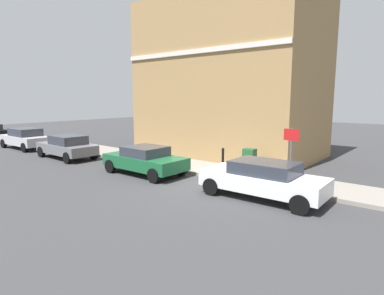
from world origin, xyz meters
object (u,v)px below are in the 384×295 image
at_px(car_green, 145,160).
at_px(street_sign, 291,149).
at_px(car_silver, 25,138).
at_px(car_white, 263,179).
at_px(bollard_near_cabinet, 223,158).
at_px(car_grey, 67,146).
at_px(utility_cabinet, 249,162).

height_order(car_green, street_sign, street_sign).
bearing_deg(street_sign, car_green, 103.82).
bearing_deg(car_green, car_silver, 0.49).
xyz_separation_m(car_white, car_green, (-0.11, 6.02, -0.03)).
distance_m(car_white, bollard_near_cabinet, 4.33).
xyz_separation_m(bollard_near_cabinet, street_sign, (-1.15, -3.84, 0.96)).
height_order(car_white, car_grey, car_grey).
xyz_separation_m(car_white, bollard_near_cabinet, (2.62, 3.45, -0.02)).
relative_size(car_grey, street_sign, 1.85).
bearing_deg(car_white, car_green, 0.08).
bearing_deg(street_sign, car_white, 164.98).
height_order(car_white, street_sign, street_sign).
relative_size(car_white, utility_cabinet, 3.87).
bearing_deg(car_green, bollard_near_cabinet, -132.98).
distance_m(car_white, utility_cabinet, 3.19).
relative_size(car_silver, street_sign, 1.90).
distance_m(car_grey, bollard_near_cabinet, 9.63).
xyz_separation_m(car_grey, car_silver, (0.13, 5.78, 0.04)).
xyz_separation_m(car_green, car_silver, (-0.03, 12.38, 0.06)).
bearing_deg(car_grey, bollard_near_cabinet, -161.24).
distance_m(car_white, car_silver, 18.41).
xyz_separation_m(car_grey, street_sign, (1.74, -13.02, 0.94)).
height_order(utility_cabinet, street_sign, street_sign).
distance_m(car_green, car_grey, 6.61).
bearing_deg(car_grey, car_white, -177.50).
distance_m(car_grey, street_sign, 13.17).
relative_size(car_green, street_sign, 1.79).
distance_m(car_white, street_sign, 1.79).
xyz_separation_m(car_white, utility_cabinet, (2.52, 1.95, -0.04)).
bearing_deg(car_green, utility_cabinet, -146.83).
height_order(car_silver, bollard_near_cabinet, car_silver).
height_order(utility_cabinet, bollard_near_cabinet, utility_cabinet).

